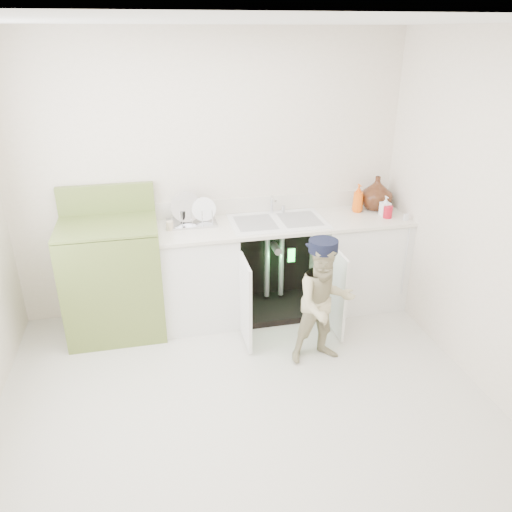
{
  "coord_description": "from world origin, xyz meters",
  "views": [
    {
      "loc": [
        -0.56,
        -2.83,
        2.45
      ],
      "look_at": [
        0.24,
        0.7,
        0.82
      ],
      "focal_mm": 35.0,
      "sensor_mm": 36.0,
      "label": 1
    }
  ],
  "objects": [
    {
      "name": "ground",
      "position": [
        0.0,
        0.0,
        0.0
      ],
      "size": [
        3.5,
        3.5,
        0.0
      ],
      "primitive_type": "plane",
      "color": "beige",
      "rests_on": "ground"
    },
    {
      "name": "room_shell",
      "position": [
        0.0,
        0.0,
        1.25
      ],
      "size": [
        6.0,
        5.5,
        1.26
      ],
      "color": "silver",
      "rests_on": "ground"
    },
    {
      "name": "counter_run",
      "position": [
        0.58,
        1.21,
        0.47
      ],
      "size": [
        2.44,
        1.02,
        1.22
      ],
      "color": "white",
      "rests_on": "ground"
    },
    {
      "name": "avocado_stove",
      "position": [
        -0.91,
        1.18,
        0.52
      ],
      "size": [
        0.81,
        0.65,
        1.26
      ],
      "color": "#5A7031",
      "rests_on": "ground"
    },
    {
      "name": "repair_worker",
      "position": [
        0.71,
        0.36,
        0.52
      ],
      "size": [
        0.52,
        0.72,
        1.04
      ],
      "rotation": [
        0.0,
        0.0,
        0.05
      ],
      "color": "tan",
      "rests_on": "ground"
    }
  ]
}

